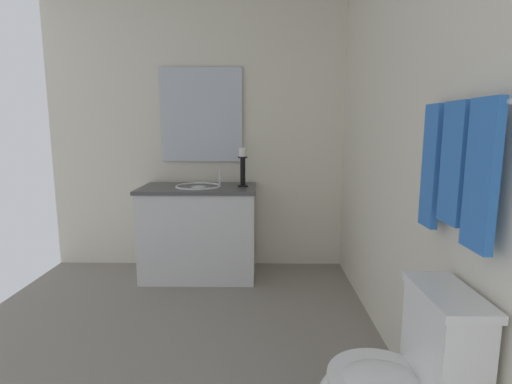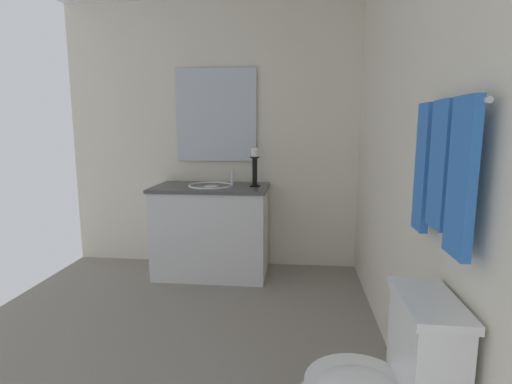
% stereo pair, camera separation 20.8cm
% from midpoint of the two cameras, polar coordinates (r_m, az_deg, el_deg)
% --- Properties ---
extents(floor, '(3.20, 2.76, 0.02)m').
position_cam_midpoint_polar(floor, '(2.58, -16.22, -21.99)').
color(floor, gray).
rests_on(floor, ground).
extents(wall_back, '(3.20, 0.04, 2.45)m').
position_cam_midpoint_polar(wall_back, '(2.21, 18.87, 6.46)').
color(wall_back, silver).
rests_on(wall_back, ground).
extents(wall_left, '(0.04, 2.76, 2.45)m').
position_cam_midpoint_polar(wall_left, '(3.77, -10.01, 7.80)').
color(wall_left, silver).
rests_on(wall_left, ground).
extents(vanity_cabinet, '(0.58, 1.02, 0.81)m').
position_cam_midpoint_polar(vanity_cabinet, '(3.56, -9.88, -5.67)').
color(vanity_cabinet, silver).
rests_on(vanity_cabinet, ground).
extents(sink_basin, '(0.40, 0.40, 0.24)m').
position_cam_midpoint_polar(sink_basin, '(3.48, -10.03, 0.13)').
color(sink_basin, white).
rests_on(sink_basin, vanity_cabinet).
extents(mirror, '(0.02, 0.75, 0.85)m').
position_cam_midpoint_polar(mirror, '(3.72, -9.53, 10.95)').
color(mirror, silver).
extents(candle_holder_tall, '(0.09, 0.09, 0.34)m').
position_cam_midpoint_polar(candle_holder_tall, '(3.42, -3.68, 3.77)').
color(candle_holder_tall, black).
rests_on(candle_holder_tall, vanity_cabinet).
extents(towel_bar, '(0.56, 0.02, 0.02)m').
position_cam_midpoint_polar(towel_bar, '(1.58, 24.54, 11.24)').
color(towel_bar, silver).
extents(towel_near_vanity, '(0.13, 0.03, 0.51)m').
position_cam_midpoint_polar(towel_near_vanity, '(1.75, 21.02, 3.48)').
color(towel_near_vanity, blue).
rests_on(towel_near_vanity, towel_bar).
extents(towel_center, '(0.16, 0.03, 0.45)m').
position_cam_midpoint_polar(towel_center, '(1.58, 23.43, 3.80)').
color(towel_center, blue).
rests_on(towel_center, towel_bar).
extents(towel_near_corner, '(0.16, 0.03, 0.50)m').
position_cam_midpoint_polar(towel_near_corner, '(1.41, 26.29, 2.13)').
color(towel_near_corner, blue).
rests_on(towel_near_corner, towel_bar).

